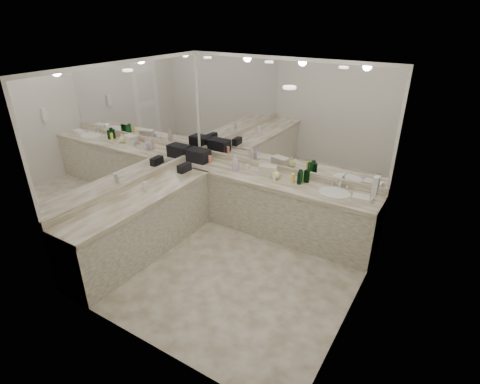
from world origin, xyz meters
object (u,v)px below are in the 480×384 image
Objects in this scene: wall_phone at (376,186)px; soap_bottle_a at (235,162)px; hand_towel at (362,198)px; cream_cosmetic_case at (268,170)px; soap_bottle_c at (276,173)px; sink at (334,193)px; black_toiletry_bag at (198,155)px; soap_bottle_b at (236,166)px.

soap_bottle_a is at bearing 166.64° from wall_phone.
hand_towel is at bearing -0.83° from soap_bottle_a.
wall_phone is at bearing -31.82° from cream_cosmetic_case.
soap_bottle_a is 1.38× the size of soap_bottle_c.
soap_bottle_a reaches higher than sink.
soap_bottle_c is at bearing 179.49° from sink.
black_toiletry_bag is 0.76m from soap_bottle_b.
sink is at bearing -16.96° from cream_cosmetic_case.
sink is 1.71× the size of hand_towel.
sink is 2.64× the size of soap_bottle_b.
cream_cosmetic_case is at bearing 175.97° from sink.
soap_bottle_a is 0.10m from soap_bottle_b.
hand_towel is 2.02m from soap_bottle_a.
black_toiletry_bag reaches higher than cream_cosmetic_case.
black_toiletry_bag is 2.22× the size of soap_bottle_c.
soap_bottle_c reaches higher than soap_bottle_b.
hand_towel is (2.71, 0.02, -0.09)m from black_toiletry_bag.
soap_bottle_b is at bearing 167.95° from wall_phone.
sink is 1.65m from soap_bottle_a.
cream_cosmetic_case is 1.46m from hand_towel.
soap_bottle_a is at bearing 171.36° from cream_cosmetic_case.
black_toiletry_bag reaches higher than soap_bottle_c.
wall_phone reaches higher than black_toiletry_bag.
cream_cosmetic_case is (1.26, 0.09, -0.03)m from black_toiletry_bag.
wall_phone is at bearing -65.58° from hand_towel.
black_toiletry_bag reaches higher than hand_towel.
soap_bottle_c reaches higher than cream_cosmetic_case.
soap_bottle_c is at bearing -35.04° from cream_cosmetic_case.
soap_bottle_a is 1.41× the size of soap_bottle_b.
soap_bottle_b is (-1.58, -0.03, 0.09)m from sink.
sink is at bearing 0.38° from black_toiletry_bag.
wall_phone is 1.44× the size of soap_bottle_b.
soap_bottle_a is at bearing 178.00° from soap_bottle_c.
hand_towel is at bearing -15.75° from cream_cosmetic_case.
cream_cosmetic_case is at bearing 161.11° from wall_phone.
wall_phone is at bearing -9.35° from black_toiletry_bag.
black_toiletry_bag is 1.47× the size of hand_towel.
soap_bottle_c reaches higher than hand_towel.
cream_cosmetic_case is 0.51m from soap_bottle_b.
cream_cosmetic_case is at bearing 12.29° from soap_bottle_b.
wall_phone is 1.82m from cream_cosmetic_case.
black_toiletry_bag is 1.26m from cream_cosmetic_case.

